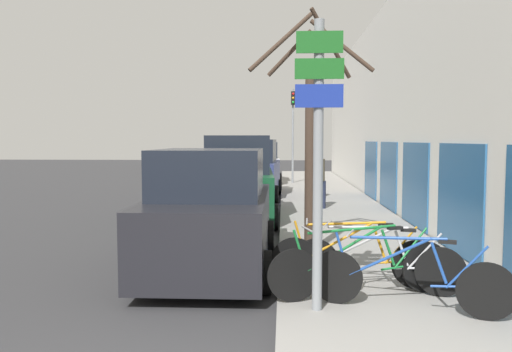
{
  "coord_description": "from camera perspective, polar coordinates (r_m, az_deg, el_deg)",
  "views": [
    {
      "loc": [
        1.07,
        -2.91,
        2.22
      ],
      "look_at": [
        0.59,
        5.95,
        1.58
      ],
      "focal_mm": 35.0,
      "sensor_mm": 36.0,
      "label": 1
    }
  ],
  "objects": [
    {
      "name": "parked_car_2",
      "position": [
        18.88,
        -0.16,
        0.49
      ],
      "size": [
        2.06,
        4.39,
        2.23
      ],
      "rotation": [
        0.0,
        0.0,
        -0.04
      ],
      "color": "navy",
      "rests_on": "ground"
    },
    {
      "name": "signpost",
      "position": [
        5.99,
        7.13,
        2.56
      ],
      "size": [
        0.57,
        0.14,
        3.48
      ],
      "color": "gray",
      "rests_on": "sidewalk_curb"
    },
    {
      "name": "bicycle_0",
      "position": [
        6.39,
        16.94,
        -11.2
      ],
      "size": [
        2.32,
        0.79,
        0.93
      ],
      "rotation": [
        0.0,
        0.0,
        1.27
      ],
      "color": "black",
      "rests_on": "sidewalk_curb"
    },
    {
      "name": "bicycle_2",
      "position": [
        7.14,
        13.54,
        -9.58
      ],
      "size": [
        2.25,
        0.74,
        0.91
      ],
      "rotation": [
        0.0,
        0.0,
        1.29
      ],
      "color": "black",
      "rests_on": "sidewalk_curb"
    },
    {
      "name": "traffic_light",
      "position": [
        24.09,
        4.24,
        6.09
      ],
      "size": [
        0.2,
        0.3,
        4.5
      ],
      "color": "gray",
      "rests_on": "sidewalk_curb"
    },
    {
      "name": "building_facade",
      "position": [
        17.17,
        14.24,
        7.36
      ],
      "size": [
        0.23,
        32.0,
        6.5
      ],
      "color": "silver",
      "rests_on": "ground"
    },
    {
      "name": "ground_plane",
      "position": [
        14.32,
        -1.21,
        -4.76
      ],
      "size": [
        80.0,
        80.0,
        0.0
      ],
      "primitive_type": "plane",
      "color": "#333335"
    },
    {
      "name": "pedestrian_far",
      "position": [
        17.53,
        6.61,
        0.7
      ],
      "size": [
        0.45,
        0.39,
        1.76
      ],
      "rotation": [
        0.0,
        0.0,
        2.85
      ],
      "color": "#1E2338",
      "rests_on": "sidewalk_curb"
    },
    {
      "name": "bicycle_1",
      "position": [
        6.81,
        11.99,
        -10.08
      ],
      "size": [
        2.48,
        0.8,
        0.95
      ],
      "rotation": [
        0.0,
        0.0,
        1.86
      ],
      "color": "black",
      "rests_on": "sidewalk_curb"
    },
    {
      "name": "parked_car_0",
      "position": [
        8.51,
        -5.11,
        -4.48
      ],
      "size": [
        2.11,
        4.27,
        2.07
      ],
      "rotation": [
        0.0,
        0.0,
        0.01
      ],
      "color": "black",
      "rests_on": "ground"
    },
    {
      "name": "street_tree",
      "position": [
        9.08,
        6.24,
        4.23
      ],
      "size": [
        2.2,
        1.14,
        4.43
      ],
      "color": "#3D2D23",
      "rests_on": "sidewalk_curb"
    },
    {
      "name": "bicycle_3",
      "position": [
        7.25,
        11.21,
        -9.25
      ],
      "size": [
        2.37,
        0.44,
        0.94
      ],
      "rotation": [
        0.0,
        0.0,
        1.52
      ],
      "color": "black",
      "rests_on": "sidewalk_curb"
    },
    {
      "name": "parked_car_1",
      "position": [
        13.58,
        -1.95,
        -0.81
      ],
      "size": [
        2.18,
        4.59,
        2.33
      ],
      "rotation": [
        0.0,
        0.0,
        0.05
      ],
      "color": "#144728",
      "rests_on": "ground"
    },
    {
      "name": "pedestrian_near",
      "position": [
        15.13,
        7.15,
        0.05
      ],
      "size": [
        0.45,
        0.38,
        1.72
      ],
      "rotation": [
        0.0,
        0.0,
        3.05
      ],
      "color": "#1E2338",
      "rests_on": "sidewalk_curb"
    },
    {
      "name": "sidewalk_curb",
      "position": [
        17.11,
        8.24,
        -3.08
      ],
      "size": [
        3.2,
        32.0,
        0.15
      ],
      "color": "gray",
      "rests_on": "ground"
    },
    {
      "name": "parked_car_3",
      "position": [
        24.72,
        0.58,
        1.26
      ],
      "size": [
        2.07,
        4.49,
        2.11
      ],
      "rotation": [
        0.0,
        0.0,
        0.04
      ],
      "color": "silver",
      "rests_on": "ground"
    }
  ]
}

